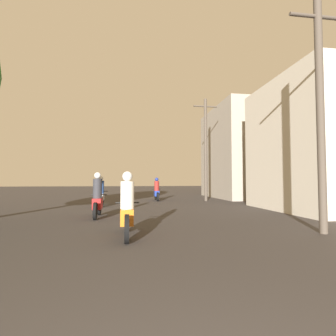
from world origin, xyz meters
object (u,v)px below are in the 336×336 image
Objects in this scene: motorcycle_blue at (157,191)px; motorcycle_red at (98,199)px; utility_pole_far at (206,147)px; building_right_near at (316,145)px; motorcycle_silver at (101,194)px; building_right_far at (238,153)px; utility_pole_near at (320,107)px; motorcycle_orange at (127,211)px.

motorcycle_red is at bearing -106.94° from motorcycle_blue.
building_right_near is at bearing -60.58° from utility_pole_far.
motorcycle_blue is (3.28, 3.38, -0.00)m from motorcycle_silver.
utility_pole_near is at bearing -105.01° from building_right_far.
building_right_far is (9.97, 5.44, 2.88)m from motorcycle_silver.
building_right_far reaches higher than utility_pole_far.
motorcycle_blue is at bearing 133.51° from building_right_near.
motorcycle_red reaches higher than motorcycle_orange.
motorcycle_silver is 4.71m from motorcycle_blue.
motorcycle_silver is 10.59m from utility_pole_near.
motorcycle_blue is at bearing 164.02° from utility_pole_far.
building_right_near reaches higher than motorcycle_red.
utility_pole_near reaches higher than building_right_near.
motorcycle_blue is at bearing 85.35° from motorcycle_orange.
utility_pole_far reaches higher than motorcycle_silver.
motorcycle_orange is 7.87m from motorcycle_silver.
motorcycle_silver is 1.06× the size of motorcycle_blue.
building_right_far is (8.55, 13.18, 2.87)m from motorcycle_orange.
motorcycle_blue is (2.97, 7.61, -0.04)m from motorcycle_red.
motorcycle_red is at bearing -175.36° from building_right_near.
motorcycle_red is at bearing -134.95° from building_right_far.
building_right_near reaches higher than motorcycle_silver.
motorcycle_silver is at bearing 105.24° from motorcycle_orange.
motorcycle_red is 0.27× the size of building_right_far.
building_right_far is at bearing 21.43° from motorcycle_blue.
building_right_near is at bearing -91.19° from building_right_far.
utility_pole_near is at bearing -70.66° from motorcycle_blue.
motorcycle_orange is at bearing -152.93° from building_right_near.
motorcycle_silver is (-0.32, 4.23, -0.04)m from motorcycle_red.
motorcycle_blue is 0.32× the size of utility_pole_near.
motorcycle_orange reaches higher than motorcycle_blue.
utility_pole_far is at bearing -11.63° from motorcycle_blue.
utility_pole_near is 0.91× the size of utility_pole_far.
utility_pole_near is at bearing -53.11° from motorcycle_silver.
motorcycle_blue is 9.72m from building_right_near.
building_right_far is (6.68, 2.05, 2.88)m from motorcycle_blue.
motorcycle_orange is 0.29× the size of utility_pole_far.
utility_pole_far reaches higher than building_right_near.
motorcycle_blue is at bearing 104.99° from utility_pole_near.
building_right_near is 8.92m from building_right_far.
motorcycle_orange is 0.92× the size of motorcycle_silver.
building_right_far is (0.18, 8.90, 0.57)m from building_right_near.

